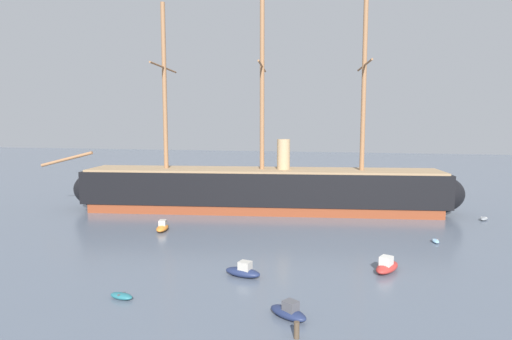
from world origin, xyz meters
name	(u,v)px	position (x,y,z in m)	size (l,w,h in m)	color
tall_ship	(262,189)	(-3.76, 51.07, 3.89)	(74.20, 18.84, 35.74)	brown
dinghy_foreground_left	(121,296)	(-8.45, 11.18, 0.27)	(2.46, 1.46, 0.54)	#236670
motorboat_foreground_right	(289,312)	(6.56, 10.54, 0.53)	(3.79, 3.22, 1.50)	#1E284C
motorboat_near_centre	(243,271)	(0.78, 18.86, 0.57)	(4.14, 2.56, 1.62)	#1E284C
motorboat_mid_right	(387,266)	(15.13, 23.38, 0.61)	(3.36, 4.45, 1.73)	#B22D28
motorboat_alongside_bow	(162,227)	(-14.99, 34.42, 0.54)	(2.15, 3.86, 1.53)	orange
dinghy_alongside_stern	(435,241)	(22.19, 36.20, 0.22)	(0.97, 1.90, 0.43)	#7FB2D6
dinghy_far_right	(484,219)	(32.17, 51.45, 0.27)	(2.00, 2.44, 0.53)	gray
dinghy_distant_centre	(300,198)	(1.50, 63.85, 0.34)	(3.10, 1.94, 0.68)	#236670
mooring_piling_left_pair	(297,330)	(7.58, 7.42, 0.63)	(0.41, 0.41, 1.26)	#4C3D2D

